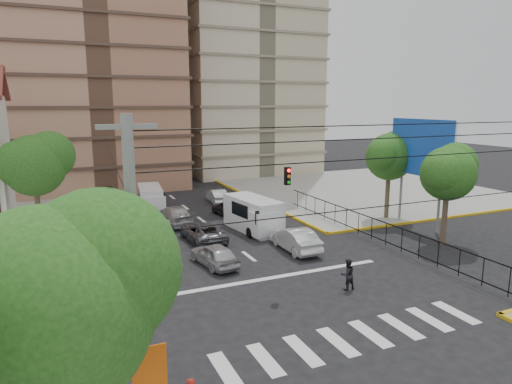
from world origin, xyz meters
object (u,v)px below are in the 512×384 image
district_sign (150,378)px  traffic_light_nw (110,210)px  car_silver_front_left (214,255)px  car_white_front_right (295,239)px  pedestrian_crosswalk (347,274)px  van_right_lane (255,216)px  van_left_lane (151,200)px

district_sign → traffic_light_nw: bearing=86.6°
car_silver_front_left → car_white_front_right: 5.72m
car_white_front_right → pedestrian_crosswalk: pedestrian_crosswalk is taller
car_silver_front_left → van_right_lane: bearing=-140.7°
van_right_lane → pedestrian_crosswalk: van_right_lane is taller
van_right_lane → car_white_front_right: (0.57, -5.17, -0.45)m
van_right_lane → car_silver_front_left: 7.73m
van_right_lane → pedestrian_crosswalk: size_ratio=3.52×
van_left_lane → pedestrian_crosswalk: (5.75, -21.43, -0.24)m
van_left_lane → van_right_lane: bearing=-51.9°
traffic_light_nw → car_silver_front_left: size_ratio=1.11×
district_sign → van_right_lane: (11.43, 19.31, -1.25)m
car_white_front_right → van_left_lane: bearing=-66.4°
van_right_lane → car_silver_front_left: size_ratio=1.45×
van_left_lane → pedestrian_crosswalk: bearing=-68.0°
district_sign → van_right_lane: district_sign is taller
district_sign → car_white_front_right: (12.00, 14.13, -1.70)m
van_right_lane → pedestrian_crosswalk: 11.85m
district_sign → car_white_front_right: 18.62m
district_sign → van_left_lane: size_ratio=0.64×
district_sign → car_silver_front_left: size_ratio=0.81×
district_sign → pedestrian_crosswalk: 13.72m
traffic_light_nw → pedestrian_crosswalk: traffic_light_nw is taller
van_left_lane → car_white_front_right: van_left_lane is taller
traffic_light_nw → district_sign: traffic_light_nw is taller
car_white_front_right → district_sign: bearing=50.0°
pedestrian_crosswalk → traffic_light_nw: bearing=-42.4°
car_silver_front_left → pedestrian_crosswalk: size_ratio=2.43×
traffic_light_nw → car_white_front_right: size_ratio=0.96×
traffic_light_nw → van_right_lane: bearing=12.3°
district_sign → car_white_front_right: size_ratio=0.70×
pedestrian_crosswalk → van_left_lane: bearing=-74.7°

